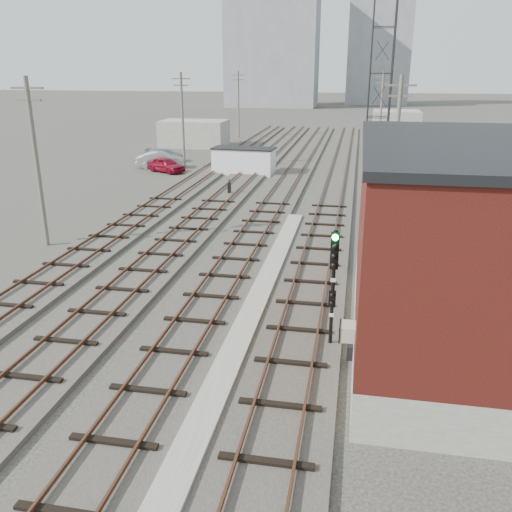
% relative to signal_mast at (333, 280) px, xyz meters
% --- Properties ---
extents(ground, '(320.00, 320.00, 0.00)m').
position_rel_signal_mast_xyz_m(ground, '(-3.70, 48.93, -2.59)').
color(ground, '#282621').
rests_on(ground, ground).
extents(track_right, '(3.20, 90.00, 0.39)m').
position_rel_signal_mast_xyz_m(track_right, '(-1.20, 27.93, -2.48)').
color(track_right, '#332D28').
rests_on(track_right, ground).
extents(track_mid_right, '(3.20, 90.00, 0.39)m').
position_rel_signal_mast_xyz_m(track_mid_right, '(-5.20, 27.93, -2.48)').
color(track_mid_right, '#332D28').
rests_on(track_mid_right, ground).
extents(track_mid_left, '(3.20, 90.00, 0.39)m').
position_rel_signal_mast_xyz_m(track_mid_left, '(-9.20, 27.93, -2.48)').
color(track_mid_left, '#332D28').
rests_on(track_mid_left, ground).
extents(track_left, '(3.20, 90.00, 0.39)m').
position_rel_signal_mast_xyz_m(track_left, '(-13.20, 27.93, -2.48)').
color(track_left, '#332D28').
rests_on(track_left, ground).
extents(platform_curb, '(0.90, 28.00, 0.26)m').
position_rel_signal_mast_xyz_m(platform_curb, '(-3.20, 2.93, -2.46)').
color(platform_curb, gray).
rests_on(platform_curb, ground).
extents(brick_building, '(6.54, 12.20, 7.22)m').
position_rel_signal_mast_xyz_m(brick_building, '(3.80, 0.93, 1.04)').
color(brick_building, gray).
rests_on(brick_building, ground).
extents(lattice_tower, '(1.60, 1.60, 15.00)m').
position_rel_signal_mast_xyz_m(lattice_tower, '(1.80, 23.93, 4.91)').
color(lattice_tower, black).
rests_on(lattice_tower, ground).
extents(utility_pole_left_a, '(1.80, 0.24, 9.00)m').
position_rel_signal_mast_xyz_m(utility_pole_left_a, '(-16.20, 8.93, 2.21)').
color(utility_pole_left_a, '#595147').
rests_on(utility_pole_left_a, ground).
extents(utility_pole_left_b, '(1.80, 0.24, 9.00)m').
position_rel_signal_mast_xyz_m(utility_pole_left_b, '(-16.20, 33.93, 2.21)').
color(utility_pole_left_b, '#595147').
rests_on(utility_pole_left_b, ground).
extents(utility_pole_left_c, '(1.80, 0.24, 9.00)m').
position_rel_signal_mast_xyz_m(utility_pole_left_c, '(-16.20, 58.93, 2.21)').
color(utility_pole_left_c, '#595147').
rests_on(utility_pole_left_c, ground).
extents(utility_pole_right_a, '(1.80, 0.24, 9.00)m').
position_rel_signal_mast_xyz_m(utility_pole_right_a, '(2.80, 16.93, 2.21)').
color(utility_pole_right_a, '#595147').
rests_on(utility_pole_right_a, ground).
extents(utility_pole_right_b, '(1.80, 0.24, 9.00)m').
position_rel_signal_mast_xyz_m(utility_pole_right_b, '(2.80, 46.93, 2.21)').
color(utility_pole_right_b, '#595147').
rests_on(utility_pole_right_b, ground).
extents(apartment_left, '(22.00, 14.00, 30.00)m').
position_rel_signal_mast_xyz_m(apartment_left, '(-21.70, 123.93, 12.41)').
color(apartment_left, gray).
rests_on(apartment_left, ground).
extents(apartment_right, '(16.00, 12.00, 26.00)m').
position_rel_signal_mast_xyz_m(apartment_right, '(4.30, 138.93, 10.41)').
color(apartment_right, gray).
rests_on(apartment_right, ground).
extents(shed_left, '(8.00, 5.00, 3.20)m').
position_rel_signal_mast_xyz_m(shed_left, '(-19.70, 48.93, -0.99)').
color(shed_left, gray).
rests_on(shed_left, ground).
extents(shed_right, '(6.00, 6.00, 4.00)m').
position_rel_signal_mast_xyz_m(shed_right, '(5.30, 58.93, -0.59)').
color(shed_right, gray).
rests_on(shed_right, ground).
extents(signal_mast, '(0.40, 0.42, 4.33)m').
position_rel_signal_mast_xyz_m(signal_mast, '(0.00, 0.00, 0.00)').
color(signal_mast, gray).
rests_on(signal_mast, ground).
extents(switch_stand, '(0.34, 0.34, 1.17)m').
position_rel_signal_mast_xyz_m(switch_stand, '(-9.08, 22.97, -2.03)').
color(switch_stand, black).
rests_on(switch_stand, ground).
extents(site_trailer, '(5.90, 2.87, 2.42)m').
position_rel_signal_mast_xyz_m(site_trailer, '(-9.81, 31.98, -1.37)').
color(site_trailer, white).
rests_on(site_trailer, ground).
extents(car_red, '(4.36, 3.40, 1.39)m').
position_rel_signal_mast_xyz_m(car_red, '(-17.23, 31.43, -1.89)').
color(car_red, maroon).
rests_on(car_red, ground).
extents(car_silver, '(4.95, 2.68, 1.55)m').
position_rel_signal_mast_xyz_m(car_silver, '(-18.54, 33.62, -1.81)').
color(car_silver, '#9C9FA3').
rests_on(car_silver, ground).
extents(car_grey, '(4.40, 1.91, 1.26)m').
position_rel_signal_mast_xyz_m(car_grey, '(-19.51, 37.61, -1.96)').
color(car_grey, slate).
rests_on(car_grey, ground).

